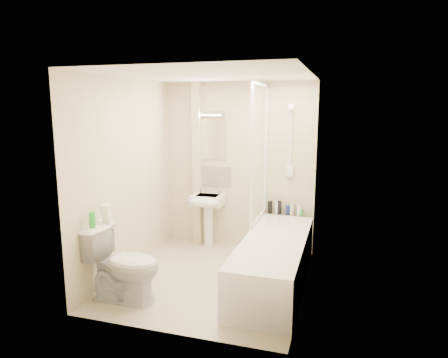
% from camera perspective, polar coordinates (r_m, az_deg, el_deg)
% --- Properties ---
extents(floor, '(2.50, 2.50, 0.00)m').
position_cam_1_polar(floor, '(5.00, -1.78, -13.94)').
color(floor, beige).
rests_on(floor, ground).
extents(wall_back, '(2.20, 0.02, 2.40)m').
position_cam_1_polar(wall_back, '(5.82, 2.11, 1.89)').
color(wall_back, beige).
rests_on(wall_back, ground).
extents(wall_left, '(0.02, 2.50, 2.40)m').
position_cam_1_polar(wall_left, '(5.09, -13.66, 0.38)').
color(wall_left, beige).
rests_on(wall_left, ground).
extents(wall_right, '(0.02, 2.50, 2.40)m').
position_cam_1_polar(wall_right, '(4.41, 11.80, -1.06)').
color(wall_right, beige).
rests_on(wall_right, ground).
extents(ceiling, '(2.20, 2.50, 0.02)m').
position_cam_1_polar(ceiling, '(4.57, -1.95, 14.67)').
color(ceiling, white).
rests_on(ceiling, wall_back).
extents(tile_back, '(0.70, 0.01, 1.75)m').
position_cam_1_polar(tile_back, '(5.63, 9.50, 3.78)').
color(tile_back, beige).
rests_on(tile_back, wall_back).
extents(tile_right, '(0.01, 2.10, 1.75)m').
position_cam_1_polar(tile_right, '(4.42, 11.81, 1.93)').
color(tile_right, beige).
rests_on(tile_right, wall_right).
extents(pipe_boxing, '(0.12, 0.12, 2.40)m').
position_cam_1_polar(pipe_boxing, '(5.95, -3.83, 2.06)').
color(pipe_boxing, beige).
rests_on(pipe_boxing, ground).
extents(splashback, '(0.60, 0.02, 0.30)m').
position_cam_1_polar(splashback, '(5.95, -1.77, 0.43)').
color(splashback, beige).
rests_on(splashback, wall_back).
extents(mirror, '(0.46, 0.01, 0.60)m').
position_cam_1_polar(mirror, '(5.88, -1.80, 5.71)').
color(mirror, white).
rests_on(mirror, wall_back).
extents(strip_light, '(0.42, 0.07, 0.07)m').
position_cam_1_polar(strip_light, '(5.84, -1.90, 9.31)').
color(strip_light, silver).
rests_on(strip_light, wall_back).
extents(bathtub, '(0.70, 2.10, 0.55)m').
position_cam_1_polar(bathtub, '(4.76, 7.16, -11.52)').
color(bathtub, white).
rests_on(bathtub, ground).
extents(shower_screen, '(0.04, 0.92, 1.80)m').
position_cam_1_polar(shower_screen, '(5.26, 5.08, 3.70)').
color(shower_screen, white).
rests_on(shower_screen, bathtub).
extents(shower_fixture, '(0.10, 0.16, 0.99)m').
position_cam_1_polar(shower_fixture, '(5.57, 9.46, 4.97)').
color(shower_fixture, white).
rests_on(shower_fixture, wall_back).
extents(pedestal_sink, '(0.46, 0.44, 0.89)m').
position_cam_1_polar(pedestal_sink, '(5.83, -2.46, -3.88)').
color(pedestal_sink, white).
rests_on(pedestal_sink, ground).
extents(bottle_black_a, '(0.06, 0.06, 0.18)m').
position_cam_1_polar(bottle_black_a, '(5.74, 6.59, -4.01)').
color(bottle_black_a, black).
rests_on(bottle_black_a, bathtub).
extents(bottle_white_a, '(0.05, 0.05, 0.17)m').
position_cam_1_polar(bottle_white_a, '(5.72, 7.53, -4.11)').
color(bottle_white_a, white).
rests_on(bottle_white_a, bathtub).
extents(bottle_black_b, '(0.06, 0.06, 0.19)m').
position_cam_1_polar(bottle_black_b, '(5.71, 7.92, -4.05)').
color(bottle_black_b, black).
rests_on(bottle_black_b, bathtub).
extents(bottle_blue, '(0.06, 0.06, 0.13)m').
position_cam_1_polar(bottle_blue, '(5.70, 9.11, -4.40)').
color(bottle_blue, navy).
rests_on(bottle_blue, bathtub).
extents(bottle_cream, '(0.06, 0.06, 0.16)m').
position_cam_1_polar(bottle_cream, '(5.69, 9.67, -4.28)').
color(bottle_cream, beige).
rests_on(bottle_cream, bathtub).
extents(bottle_white_b, '(0.06, 0.06, 0.15)m').
position_cam_1_polar(bottle_white_b, '(5.68, 10.67, -4.42)').
color(bottle_white_b, white).
rests_on(bottle_white_b, bathtub).
extents(bottle_green, '(0.06, 0.06, 0.09)m').
position_cam_1_polar(bottle_green, '(5.69, 10.96, -4.73)').
color(bottle_green, green).
rests_on(bottle_green, bathtub).
extents(toilet, '(0.48, 0.81, 0.82)m').
position_cam_1_polar(toilet, '(4.46, -14.17, -11.65)').
color(toilet, white).
rests_on(toilet, ground).
extents(toilet_roll_lower, '(0.10, 0.10, 0.10)m').
position_cam_1_polar(toilet_roll_lower, '(4.52, -16.35, -5.33)').
color(toilet_roll_lower, white).
rests_on(toilet_roll_lower, toilet).
extents(toilet_roll_upper, '(0.12, 0.12, 0.09)m').
position_cam_1_polar(toilet_roll_upper, '(4.50, -16.63, -4.12)').
color(toilet_roll_upper, white).
rests_on(toilet_roll_upper, toilet_roll_lower).
extents(green_bottle, '(0.06, 0.06, 0.16)m').
position_cam_1_polar(green_bottle, '(4.37, -18.31, -5.54)').
color(green_bottle, green).
rests_on(green_bottle, toilet).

